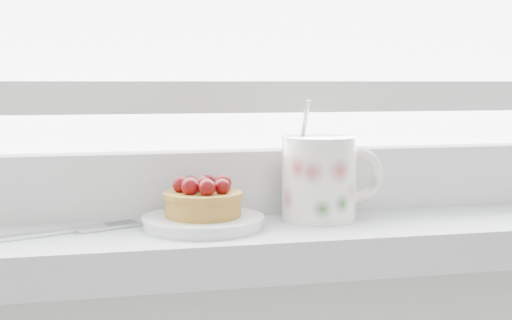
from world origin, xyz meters
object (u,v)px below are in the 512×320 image
object	(u,v)px
raspberry_tart	(203,199)
fork	(34,235)
floral_mug	(322,176)
saucer	(203,222)

from	to	relation	value
raspberry_tart	fork	world-z (taller)	raspberry_tart
floral_mug	raspberry_tart	bearing A→B (deg)	-172.95
floral_mug	fork	world-z (taller)	floral_mug
saucer	raspberry_tart	xyz separation A→B (m)	(0.00, -0.00, 0.02)
floral_mug	fork	xyz separation A→B (m)	(-0.29, -0.02, -0.04)
saucer	floral_mug	size ratio (longest dim) A/B	0.97
raspberry_tart	floral_mug	xyz separation A→B (m)	(0.13, 0.02, 0.02)
saucer	fork	distance (m)	0.16
saucer	fork	xyz separation A→B (m)	(-0.16, -0.00, -0.00)
fork	floral_mug	bearing A→B (deg)	4.05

